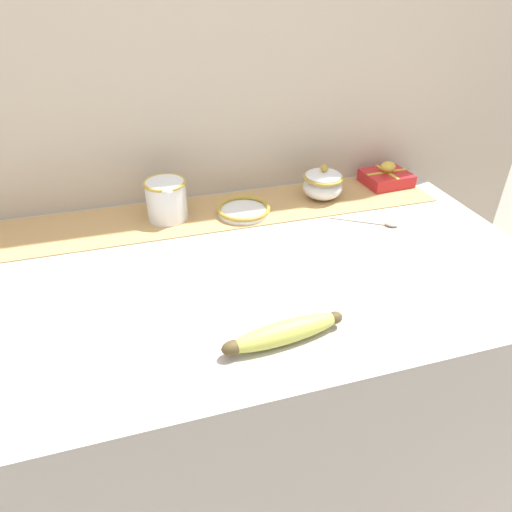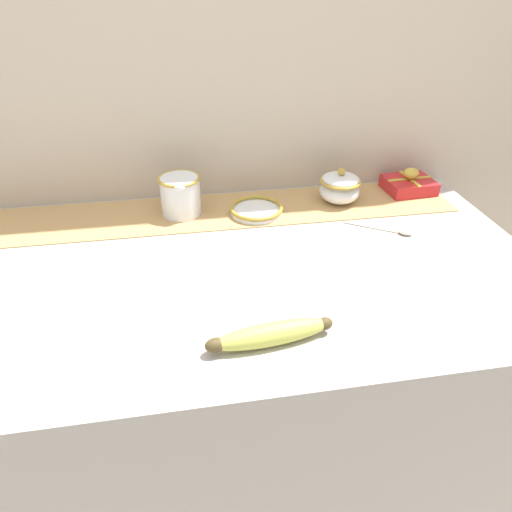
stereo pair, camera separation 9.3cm
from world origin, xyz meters
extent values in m
plane|color=gray|center=(0.00, 0.00, 0.00)|extent=(12.00, 12.00, 0.00)
cube|color=#B7B2AD|center=(0.00, 0.00, 0.44)|extent=(1.41, 0.74, 0.88)
cube|color=beige|center=(0.00, 0.39, 1.20)|extent=(2.21, 0.04, 2.40)
cube|color=tan|center=(0.00, 0.26, 0.88)|extent=(1.30, 0.21, 0.00)
cylinder|color=white|center=(-0.08, 0.26, 0.93)|extent=(0.10, 0.10, 0.10)
torus|color=#B79333|center=(-0.08, 0.26, 0.98)|extent=(0.11, 0.11, 0.01)
torus|color=white|center=(-0.08, 0.32, 0.94)|extent=(0.05, 0.01, 0.05)
ellipsoid|color=white|center=(-0.08, 0.21, 0.97)|extent=(0.03, 0.02, 0.02)
ellipsoid|color=white|center=(0.35, 0.26, 0.91)|extent=(0.11, 0.11, 0.06)
torus|color=#B79333|center=(0.35, 0.26, 0.94)|extent=(0.11, 0.11, 0.01)
ellipsoid|color=white|center=(0.35, 0.26, 0.94)|extent=(0.10, 0.10, 0.02)
sphere|color=#B79333|center=(0.35, 0.26, 0.97)|extent=(0.02, 0.02, 0.02)
cylinder|color=white|center=(0.12, 0.23, 0.88)|extent=(0.14, 0.14, 0.01)
torus|color=#B79333|center=(0.12, 0.23, 0.89)|extent=(0.14, 0.14, 0.01)
ellipsoid|color=#CCD156|center=(0.06, -0.25, 0.90)|extent=(0.22, 0.07, 0.04)
ellipsoid|color=brown|center=(-0.04, -0.26, 0.90)|extent=(0.04, 0.03, 0.03)
ellipsoid|color=brown|center=(0.16, -0.24, 0.90)|extent=(0.03, 0.03, 0.02)
cube|color=#A89E89|center=(0.38, 0.11, 0.88)|extent=(0.12, 0.08, 0.00)
ellipsoid|color=#A89E89|center=(0.45, 0.06, 0.88)|extent=(0.04, 0.04, 0.01)
cube|color=red|center=(0.57, 0.29, 0.90)|extent=(0.14, 0.12, 0.04)
cube|color=gold|center=(0.57, 0.29, 0.92)|extent=(0.13, 0.02, 0.00)
cube|color=gold|center=(0.57, 0.29, 0.92)|extent=(0.02, 0.11, 0.00)
ellipsoid|color=gold|center=(0.57, 0.29, 0.93)|extent=(0.04, 0.04, 0.03)
camera|label=1|loc=(-0.15, -0.80, 1.43)|focal=32.00mm
camera|label=2|loc=(-0.06, -0.82, 1.43)|focal=32.00mm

